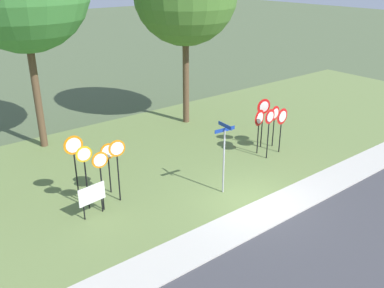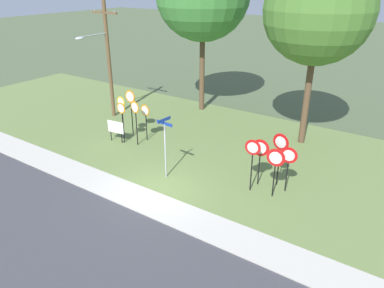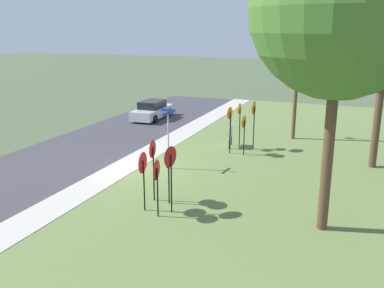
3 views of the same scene
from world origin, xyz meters
The scene contains 19 objects.
ground_plane centered at (0.00, 0.00, 0.00)m, with size 160.00×160.00×0.00m, color #4C5B3D.
road_asphalt centered at (0.00, -4.80, 0.01)m, with size 44.00×6.40×0.01m, color #3D3D42.
sidewalk_strip centered at (0.00, -0.80, 0.03)m, with size 44.00×1.60×0.06m, color #BCB7AD.
grass_median centered at (0.00, 6.00, 0.02)m, with size 44.00×12.00×0.04m, color olive.
stop_sign_near_left centered at (-3.99, 4.16, 1.61)m, with size 0.66×0.12×2.19m.
stop_sign_near_right centered at (-4.01, 3.37, 1.90)m, with size 0.66×0.13×2.59m.
stop_sign_far_left centered at (-5.24, 3.56, 1.89)m, with size 0.62×0.11×2.61m.
stop_sign_far_center centered at (-5.28, 4.37, 2.06)m, with size 0.75×0.10×2.77m.
stop_sign_far_right centered at (-4.84, 3.14, 1.77)m, with size 0.63×0.11×2.42m.
yield_sign_near_left centered at (4.52, 2.58, 1.74)m, with size 0.81×0.12×2.29m.
yield_sign_near_right centered at (3.50, 2.48, 1.89)m, with size 0.72×0.12×2.49m.
yield_sign_far_left centered at (4.83, 3.29, 1.64)m, with size 0.75×0.13×2.17m.
yield_sign_far_right centered at (3.56, 3.16, 1.72)m, with size 0.80×0.17×2.27m.
yield_sign_center centered at (4.30, 3.61, 1.96)m, with size 0.78×0.17×2.56m.
street_name_post centered at (-0.38, 1.36, 1.82)m, with size 0.96×0.81×2.99m.
utility_pole centered at (-8.64, 5.92, 4.22)m, with size 2.10×2.55×7.67m.
notice_board centered at (-5.32, 3.04, 0.87)m, with size 1.10×0.16×1.25m.
oak_tree_right centered at (3.60, 9.01, 7.30)m, with size 5.59×5.59×10.07m.
parked_hatchback_near centered at (-10.99, -4.89, 0.65)m, with size 4.45×1.97×1.39m.
Camera 3 is at (17.85, 9.85, 6.74)m, focal length 40.11 mm.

